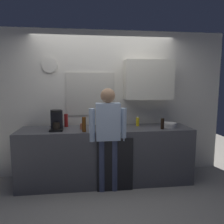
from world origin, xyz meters
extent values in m
plane|color=#9E998E|center=(0.00, 0.00, 0.00)|extent=(8.00, 8.00, 0.00)
cube|color=#4C4C51|center=(0.00, 0.30, 0.47)|extent=(2.84, 0.64, 0.93)
cube|color=black|center=(0.11, -0.03, 0.42)|extent=(0.56, 0.02, 0.84)
cube|color=silver|center=(0.00, 0.73, 1.30)|extent=(4.44, 0.10, 2.60)
cube|color=beige|center=(-0.25, 0.67, 1.48)|extent=(0.86, 0.02, 0.76)
cube|color=#8CA5C6|center=(-0.25, 0.67, 1.48)|extent=(0.80, 0.02, 0.70)
cube|color=silver|center=(0.77, 0.52, 1.73)|extent=(0.84, 0.32, 0.68)
cylinder|color=silver|center=(-0.94, 0.66, 1.98)|extent=(0.26, 0.03, 0.26)
cube|color=black|center=(-0.79, 0.21, 0.95)|extent=(0.20, 0.20, 0.03)
cube|color=black|center=(-0.79, 0.27, 1.10)|extent=(0.18, 0.08, 0.28)
cylinder|color=black|center=(-0.79, 0.18, 1.02)|extent=(0.11, 0.11, 0.11)
cylinder|color=black|center=(-0.79, 0.21, 1.25)|extent=(0.17, 0.17, 0.03)
cylinder|color=maroon|center=(-0.67, 0.51, 1.04)|extent=(0.06, 0.06, 0.22)
cylinder|color=black|center=(0.90, 0.12, 1.02)|extent=(0.06, 0.06, 0.18)
cylinder|color=brown|center=(-0.36, 0.08, 1.05)|extent=(0.06, 0.06, 0.23)
cylinder|color=#B26647|center=(-0.39, 0.26, 0.98)|extent=(0.08, 0.08, 0.09)
cylinder|color=white|center=(1.08, 0.25, 0.97)|extent=(0.22, 0.22, 0.08)
cylinder|color=yellow|center=(0.56, 0.42, 1.01)|extent=(0.06, 0.06, 0.15)
cone|color=white|center=(0.56, 0.42, 1.10)|extent=(0.02, 0.02, 0.03)
cylinder|color=#3F4766|center=(-0.10, 0.00, 0.41)|extent=(0.12, 0.12, 0.82)
cylinder|color=#3F4766|center=(0.10, 0.00, 0.41)|extent=(0.12, 0.12, 0.82)
cube|color=silver|center=(0.00, 0.00, 1.10)|extent=(0.36, 0.20, 0.56)
sphere|color=#A57A59|center=(0.00, 0.00, 1.49)|extent=(0.22, 0.22, 0.22)
cylinder|color=silver|center=(-0.24, 0.00, 1.05)|extent=(0.09, 0.09, 0.50)
cylinder|color=silver|center=(0.24, 0.00, 1.05)|extent=(0.09, 0.09, 0.50)
camera|label=1|loc=(-0.30, -3.08, 1.66)|focal=33.37mm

